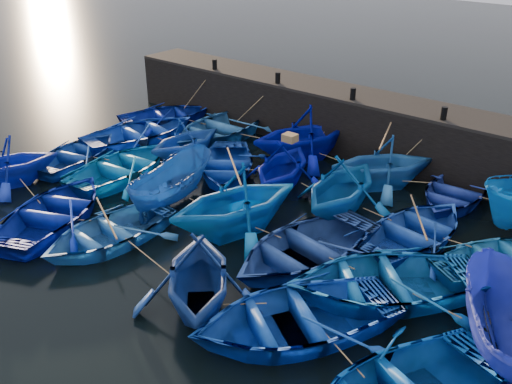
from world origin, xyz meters
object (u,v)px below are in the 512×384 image
Objects in this scene: boat_0 at (167,115)px; boat_8 at (225,165)px; wooden_crate at (290,138)px; boat_13 at (79,153)px; boat_20 at (6,162)px.

boat_0 is 7.04m from boat_8.
boat_13 is at bearing -157.51° from wooden_crate.
boat_20 is at bearing -171.16° from boat_8.
boat_20 is at bearing 118.24° from boat_0.
boat_8 is 3.40m from wooden_crate.
boat_0 is at bearing -96.22° from boat_13.
boat_13 is 3.13m from boat_20.
boat_20 is at bearing -143.13° from wooden_crate.
boat_0 is 9.62× the size of wooden_crate.
wooden_crate reaches higher than boat_0.
boat_13 is 1.18× the size of boat_20.
wooden_crate is at bearing -28.14° from boat_8.
wooden_crate reaches higher than boat_8.
boat_0 is 8.91m from boat_20.
boat_13 is 9.23× the size of wooden_crate.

